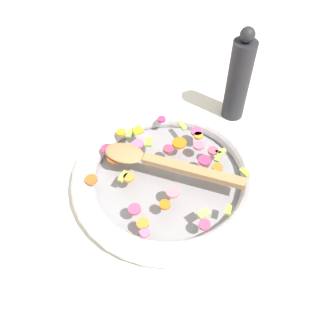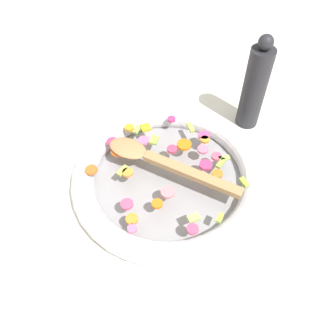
% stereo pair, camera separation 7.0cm
% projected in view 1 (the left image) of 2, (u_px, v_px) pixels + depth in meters
% --- Properties ---
extents(ground_plane, '(4.00, 4.00, 0.00)m').
position_uv_depth(ground_plane, '(168.00, 182.00, 0.74)').
color(ground_plane, silver).
extents(skillet, '(0.42, 0.42, 0.05)m').
position_uv_depth(skillet, '(168.00, 176.00, 0.73)').
color(skillet, gray).
rests_on(skillet, ground_plane).
extents(chopped_vegetables, '(0.35, 0.33, 0.01)m').
position_uv_depth(chopped_vegetables, '(163.00, 162.00, 0.71)').
color(chopped_vegetables, '#D66123').
rests_on(chopped_vegetables, skillet).
extents(wooden_spoon, '(0.31, 0.13, 0.01)m').
position_uv_depth(wooden_spoon, '(157.00, 161.00, 0.70)').
color(wooden_spoon, '#A87F51').
rests_on(wooden_spoon, chopped_vegetables).
extents(pepper_mill, '(0.06, 0.06, 0.25)m').
position_uv_depth(pepper_mill, '(239.00, 79.00, 0.80)').
color(pepper_mill, '#232328').
rests_on(pepper_mill, ground_plane).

